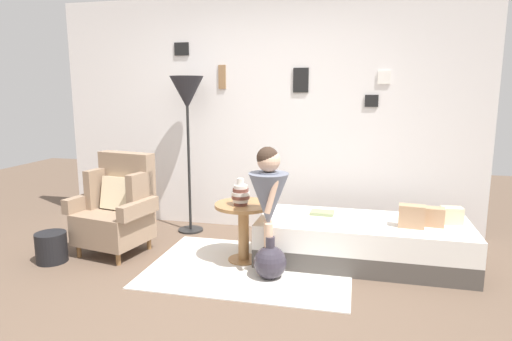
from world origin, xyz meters
name	(u,v)px	position (x,y,z in m)	size (l,w,h in m)	color
ground_plane	(208,302)	(0.00, 0.00, 0.00)	(12.00, 12.00, 0.00)	brown
gallery_wall	(263,115)	(0.00, 1.95, 1.30)	(4.80, 0.12, 2.60)	silver
rug	(250,267)	(0.15, 0.70, 0.01)	(1.79, 1.30, 0.01)	silver
armchair	(118,208)	(-1.22, 0.83, 0.44)	(0.83, 0.69, 0.97)	olive
daybed	(362,241)	(1.13, 1.07, 0.20)	(1.91, 0.83, 0.40)	#4C4742
pillow_head	(452,215)	(1.90, 1.16, 0.48)	(0.18, 0.12, 0.15)	beige
pillow_mid	(433,217)	(1.72, 1.05, 0.48)	(0.19, 0.12, 0.17)	tan
pillow_back	(412,216)	(1.54, 0.97, 0.50)	(0.22, 0.12, 0.20)	tan
side_table	(243,221)	(0.05, 0.85, 0.39)	(0.53, 0.53, 0.55)	#9E7042
vase_striped	(241,194)	(0.04, 0.80, 0.65)	(0.16, 0.16, 0.25)	brown
floor_lamp	(187,99)	(-0.76, 1.59, 1.48)	(0.36, 0.36, 1.73)	black
person_child	(269,195)	(0.34, 0.59, 0.72)	(0.34, 0.34, 1.12)	#D8AD8E
book_on_daybed	(322,213)	(0.75, 1.20, 0.42)	(0.22, 0.16, 0.03)	gray
demijohn_near	(270,262)	(0.37, 0.53, 0.15)	(0.28, 0.28, 0.37)	#332D38
magazine_basket	(51,247)	(-1.68, 0.43, 0.14)	(0.28, 0.28, 0.28)	black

